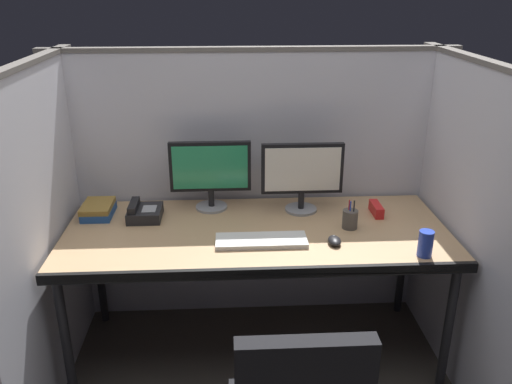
# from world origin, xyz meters

# --- Properties ---
(cubicle_partition_rear) EXTENTS (2.21, 0.06, 1.57)m
(cubicle_partition_rear) POSITION_xyz_m (0.00, 0.74, 0.79)
(cubicle_partition_rear) COLOR silver
(cubicle_partition_rear) RESTS_ON ground
(cubicle_partition_left) EXTENTS (0.06, 1.41, 1.57)m
(cubicle_partition_left) POSITION_xyz_m (-0.99, 0.20, 0.79)
(cubicle_partition_left) COLOR silver
(cubicle_partition_left) RESTS_ON ground
(cubicle_partition_right) EXTENTS (0.06, 1.41, 1.57)m
(cubicle_partition_right) POSITION_xyz_m (0.99, 0.20, 0.79)
(cubicle_partition_right) COLOR silver
(cubicle_partition_right) RESTS_ON ground
(desk) EXTENTS (1.90, 0.80, 0.74)m
(desk) POSITION_xyz_m (0.00, 0.29, 0.69)
(desk) COLOR tan
(desk) RESTS_ON ground
(monitor_left) EXTENTS (0.43, 0.17, 0.37)m
(monitor_left) POSITION_xyz_m (-0.23, 0.58, 0.96)
(monitor_left) COLOR gray
(monitor_left) RESTS_ON desk
(monitor_right) EXTENTS (0.43, 0.17, 0.37)m
(monitor_right) POSITION_xyz_m (0.25, 0.52, 0.96)
(monitor_right) COLOR gray
(monitor_right) RESTS_ON desk
(keyboard_main) EXTENTS (0.43, 0.15, 0.02)m
(keyboard_main) POSITION_xyz_m (0.01, 0.15, 0.75)
(keyboard_main) COLOR silver
(keyboard_main) RESTS_ON desk
(computer_mouse) EXTENTS (0.06, 0.10, 0.04)m
(computer_mouse) POSITION_xyz_m (0.36, 0.12, 0.76)
(computer_mouse) COLOR black
(computer_mouse) RESTS_ON desk
(red_stapler) EXTENTS (0.04, 0.15, 0.06)m
(red_stapler) POSITION_xyz_m (0.64, 0.45, 0.77)
(red_stapler) COLOR red
(red_stapler) RESTS_ON desk
(desk_phone) EXTENTS (0.17, 0.19, 0.09)m
(desk_phone) POSITION_xyz_m (-0.58, 0.46, 0.77)
(desk_phone) COLOR black
(desk_phone) RESTS_ON desk
(soda_can) EXTENTS (0.07, 0.07, 0.12)m
(soda_can) POSITION_xyz_m (0.74, -0.01, 0.80)
(soda_can) COLOR #263FB2
(soda_can) RESTS_ON desk
(pen_cup) EXTENTS (0.08, 0.08, 0.15)m
(pen_cup) POSITION_xyz_m (0.47, 0.29, 0.79)
(pen_cup) COLOR #4C4742
(pen_cup) RESTS_ON desk
(book_stack) EXTENTS (0.15, 0.21, 0.07)m
(book_stack) POSITION_xyz_m (-0.82, 0.52, 0.77)
(book_stack) COLOR #1E478C
(book_stack) RESTS_ON desk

